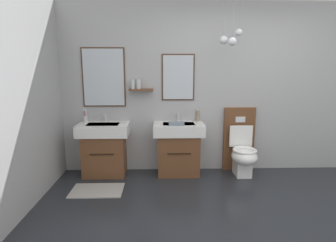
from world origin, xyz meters
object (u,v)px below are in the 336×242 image
Objects in this scene: vanity_sink_left at (104,148)px; toilet at (241,150)px; soap_dispenser at (198,116)px; vanity_sink_right at (178,147)px; toothbrush_cup at (86,118)px; folded_hand_towel at (176,124)px.

toilet is at bearing -0.32° from vanity_sink_left.
vanity_sink_left is 2.08m from toilet.
soap_dispenser is at bearing 165.43° from toilet.
toothbrush_cup is (-1.41, 0.15, 0.42)m from vanity_sink_right.
toothbrush_cup is at bearing -179.67° from soap_dispenser.
soap_dispenser is (1.72, 0.01, 0.03)m from toothbrush_cup.
toilet is at bearing -3.88° from toothbrush_cup.
folded_hand_towel is (1.08, -0.13, 0.39)m from vanity_sink_left.
soap_dispenser is 0.45m from folded_hand_towel.
toothbrush_cup is at bearing 173.95° from vanity_sink_right.
soap_dispenser is at bearing 0.33° from toothbrush_cup.
toilet reaches higher than toothbrush_cup.
vanity_sink_right is 0.96m from toilet.
vanity_sink_left is at bearing 180.00° from vanity_sink_right.
vanity_sink_left is 0.79× the size of toilet.
vanity_sink_right is at bearing 0.00° from vanity_sink_left.
toothbrush_cup is at bearing 168.55° from folded_hand_towel.
toilet reaches higher than vanity_sink_right.
vanity_sink_right is 1.48m from toothbrush_cup.
toothbrush_cup is (-2.37, 0.16, 0.47)m from toilet.
toothbrush_cup is 0.98× the size of soap_dispenser.
toothbrush_cup is 0.90× the size of folded_hand_towel.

